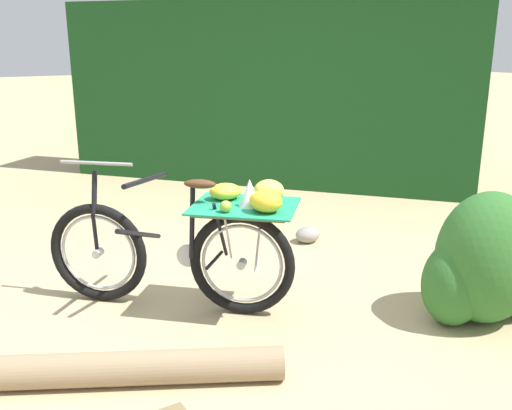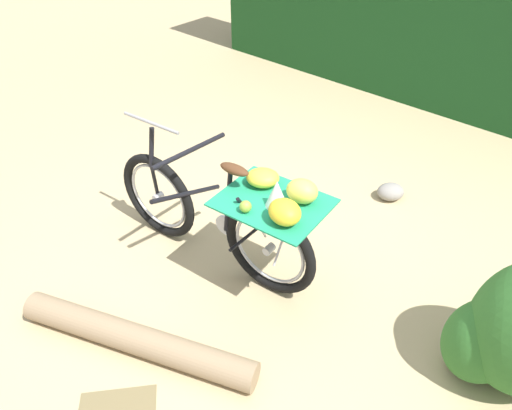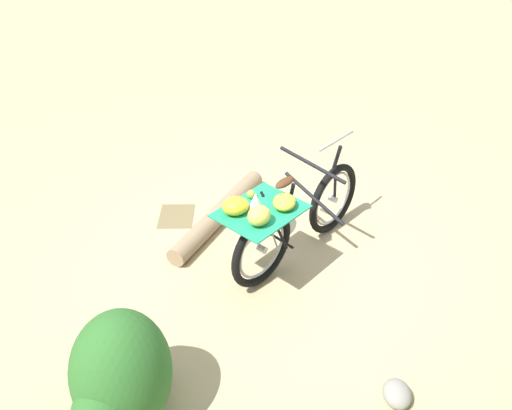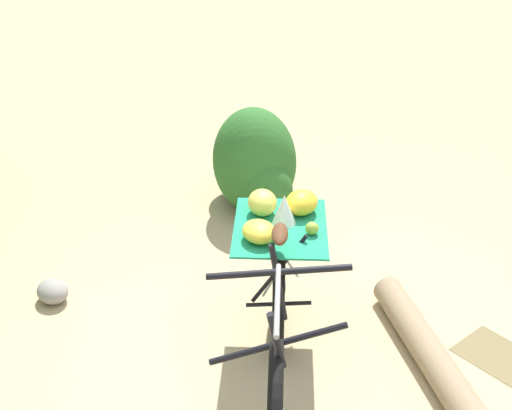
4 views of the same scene
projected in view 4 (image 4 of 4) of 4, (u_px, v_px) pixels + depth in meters
ground_plane at (261, 359)px, 4.23m from camera, size 60.00×60.00×0.00m
bicycle at (278, 309)px, 3.86m from camera, size 1.51×1.43×1.03m
fallen_log at (439, 368)px, 4.02m from camera, size 1.50×0.92×0.19m
shrub_cluster at (253, 167)px, 5.67m from camera, size 0.94×0.64×0.89m
path_stone at (53, 291)px, 4.71m from camera, size 0.24×0.20×0.15m
leaf_litter_patch at (497, 355)px, 4.26m from camera, size 0.44×0.36×0.01m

